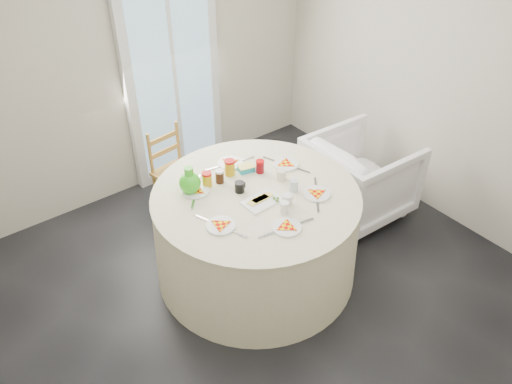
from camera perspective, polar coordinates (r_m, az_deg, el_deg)
floor at (r=4.05m, az=1.14°, el=-11.72°), size 4.00×4.00×0.00m
wall_back at (r=4.75m, az=-14.39°, el=14.17°), size 4.00×0.02×2.60m
wall_right at (r=4.59m, az=21.69°, el=11.94°), size 0.02×4.00×2.60m
glass_door at (r=4.96m, az=-9.49°, el=12.62°), size 1.00×0.08×2.10m
table at (r=4.00m, az=-0.00°, el=-4.89°), size 1.63×1.63×0.83m
wooden_chair at (r=4.66m, az=-9.12°, el=2.83°), size 0.42×0.40×0.83m
armchair at (r=4.72m, az=11.76°, el=1.74°), size 0.82×0.87×0.86m
place_settings at (r=3.75m, az=0.00°, el=-0.37°), size 1.29×1.29×0.02m
jar_cluster at (r=3.88m, az=-2.65°, el=1.86°), size 0.55×0.41×0.14m
butter_tub at (r=3.99m, az=-1.13°, el=2.39°), size 0.15×0.12×0.05m
green_pitcher at (r=3.74m, az=-7.56°, el=1.03°), size 0.19×0.19×0.21m
cheese_platter at (r=3.67m, az=0.69°, el=-1.32°), size 0.29×0.19×0.04m
mugs_glasses at (r=3.76m, az=1.41°, el=0.47°), size 0.61×0.61×0.10m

